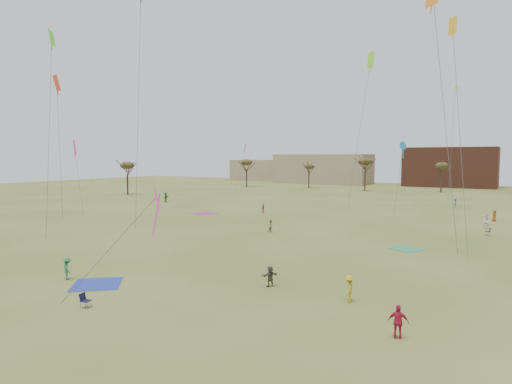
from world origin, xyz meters
The scene contains 21 objects.
ground centered at (0.00, 0.00, 0.00)m, with size 260.00×260.00×0.00m, color #445B1C.
flyer_near_center centered at (-5.72, -5.33, 0.82)m, with size 1.06×0.61×1.64m, color #297B43.
spectator_fore_a centered at (17.50, -3.37, 0.85)m, with size 1.00×0.41×1.70m, color #B61F3A.
spectator_fore_b centered at (-2.66, 19.91, 0.75)m, with size 0.73×0.57×1.49m, color #908F5B.
spectator_fore_c centered at (7.87, 0.86, 0.72)m, with size 1.34×0.43×1.45m, color brown.
flyer_mid_b centered at (13.59, 0.68, 0.81)m, with size 1.05×0.60×1.63m, color gold.
spectator_mid_d centered at (-12.66, 35.23, 0.74)m, with size 0.86×0.36×1.48m, color #8B3B8F.
spectator_mid_e centered at (19.35, 36.33, 0.92)m, with size 0.89×0.70×1.84m, color white.
flyer_far_a centered at (-37.86, 39.62, 0.96)m, with size 1.78×0.57×1.92m, color #337727.
flyer_far_b centered at (19.89, 43.83, 0.80)m, with size 0.78×0.51×1.61m, color #A2491B.
flyer_far_c centered at (13.09, 59.82, 0.80)m, with size 1.03×0.59×1.60m, color #205895.
blanket_blue centered at (-2.89, -5.02, 0.00)m, with size 3.23×3.23×0.03m, color #2539A3.
blanket_plum centered at (-20.33, 29.63, 0.00)m, with size 3.29×3.29×0.03m, color #A23282.
blanket_olive centered at (13.36, 18.38, 0.00)m, with size 2.67×2.67×0.03m, color #349064.
camp_chair_center centered at (0.50, -8.53, 0.26)m, with size 0.65×0.62×0.87m.
camp_chair_right centered at (19.72, 31.08, 0.26)m, with size 0.63×0.59×0.87m.
kites_aloft centered at (-0.28, 32.18, 19.89)m, with size 51.35×72.53×27.49m.
tree_line centered at (-2.85, 79.12, 7.09)m, with size 117.44×49.32×8.91m.
building_tan centered at (-35.00, 115.00, 5.00)m, with size 32.00×14.00×10.00m, color #937F60.
building_brick centered at (5.00, 120.00, 6.00)m, with size 26.00×16.00×12.00m, color brown.
building_tan_west centered at (-65.00, 122.00, 4.00)m, with size 20.00×12.00×8.00m, color #937F60.
Camera 1 is at (22.14, -24.70, 8.95)m, focal length 30.19 mm.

